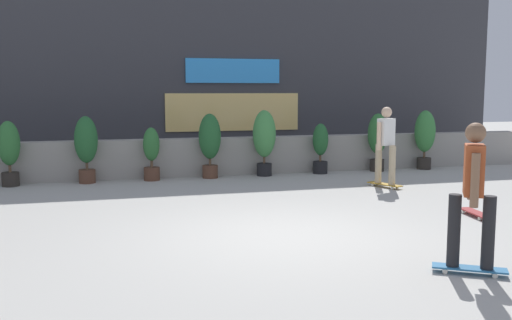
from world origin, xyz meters
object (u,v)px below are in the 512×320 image
(potted_plant_1, at_px, (9,149))
(skater_far_left, at_px, (386,143))
(potted_plant_7, at_px, (378,138))
(potted_plant_8, at_px, (425,135))
(potted_plant_3, at_px, (151,152))
(skateboard_near_camera, at_px, (476,213))
(potted_plant_5, at_px, (264,137))
(potted_plant_6, at_px, (320,147))
(potted_plant_4, at_px, (210,141))
(potted_plant_2, at_px, (86,144))
(skater_far_right, at_px, (473,191))

(potted_plant_1, bearing_deg, skater_far_left, -16.53)
(potted_plant_7, relative_size, potted_plant_8, 0.96)
(potted_plant_3, bearing_deg, skateboard_near_camera, -47.95)
(potted_plant_1, relative_size, potted_plant_8, 0.92)
(potted_plant_5, height_order, potted_plant_6, potted_plant_5)
(potted_plant_6, bearing_deg, potted_plant_4, -180.00)
(potted_plant_2, relative_size, potted_plant_4, 0.98)
(potted_plant_7, height_order, skater_far_left, skater_far_left)
(potted_plant_1, distance_m, skateboard_near_camera, 9.35)
(skater_far_right, bearing_deg, potted_plant_8, 61.49)
(potted_plant_4, bearing_deg, potted_plant_3, 180.00)
(potted_plant_1, xyz_separation_m, skateboard_near_camera, (7.71, -5.23, -0.74))
(skater_far_right, bearing_deg, potted_plant_6, 80.38)
(potted_plant_2, bearing_deg, potted_plant_4, 0.00)
(potted_plant_2, relative_size, potted_plant_5, 0.94)
(potted_plant_1, bearing_deg, potted_plant_3, 0.00)
(potted_plant_5, distance_m, potted_plant_6, 1.46)
(potted_plant_1, xyz_separation_m, potted_plant_6, (7.09, 0.00, -0.13))
(potted_plant_3, bearing_deg, skater_far_left, -25.98)
(potted_plant_2, bearing_deg, skateboard_near_camera, -40.47)
(potted_plant_5, distance_m, skater_far_right, 7.74)
(potted_plant_8, distance_m, skateboard_near_camera, 5.77)
(potted_plant_8, bearing_deg, potted_plant_2, 180.00)
(potted_plant_2, bearing_deg, potted_plant_6, 0.00)
(potted_plant_4, relative_size, skateboard_near_camera, 1.83)
(skateboard_near_camera, bearing_deg, potted_plant_2, 139.53)
(potted_plant_3, xyz_separation_m, potted_plant_7, (5.65, -0.00, 0.20))
(potted_plant_8, height_order, skateboard_near_camera, potted_plant_8)
(potted_plant_2, distance_m, potted_plant_3, 1.43)
(skater_far_right, height_order, skateboard_near_camera, skater_far_right)
(potted_plant_7, xyz_separation_m, potted_plant_8, (1.35, 0.00, 0.04))
(potted_plant_2, height_order, potted_plant_4, potted_plant_4)
(skater_far_left, relative_size, skateboard_near_camera, 2.07)
(potted_plant_6, relative_size, potted_plant_8, 0.81)
(potted_plant_6, xyz_separation_m, skater_far_left, (0.55, -2.27, 0.28))
(skater_far_right, bearing_deg, potted_plant_7, 69.75)
(skater_far_right, bearing_deg, potted_plant_2, 118.52)
(potted_plant_7, distance_m, skater_far_right, 8.25)
(potted_plant_4, height_order, skater_far_left, skater_far_left)
(potted_plant_1, bearing_deg, potted_plant_8, 0.00)
(potted_plant_2, xyz_separation_m, skater_far_right, (4.21, -7.74, 0.08))
(potted_plant_2, relative_size, potted_plant_3, 1.23)
(potted_plant_7, bearing_deg, potted_plant_5, 180.00)
(potted_plant_2, xyz_separation_m, skateboard_near_camera, (6.13, -5.23, -0.80))
(potted_plant_3, distance_m, potted_plant_8, 7.00)
(skater_far_right, relative_size, skateboard_near_camera, 2.07)
(potted_plant_2, xyz_separation_m, potted_plant_3, (1.41, 0.00, -0.22))
(potted_plant_1, height_order, skater_far_right, skater_far_right)
(potted_plant_6, bearing_deg, potted_plant_8, -0.00)
(potted_plant_3, relative_size, potted_plant_6, 0.98)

